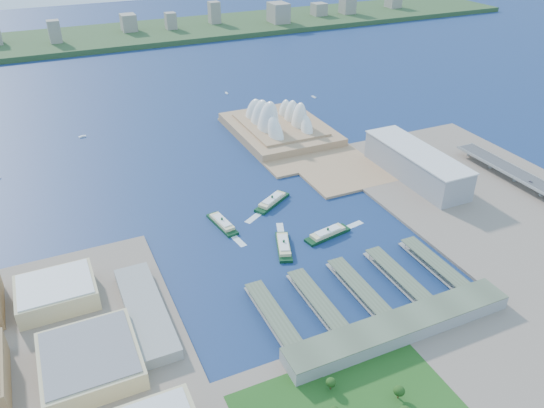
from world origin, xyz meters
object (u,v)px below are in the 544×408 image
toaster_building (416,164)px  ferry_d (328,232)px  ferry_b (272,200)px  car_c (531,182)px  ferry_a (222,222)px  ferry_c (284,244)px  opera_house (280,113)px

toaster_building → ferry_d: bearing=-157.7°
ferry_b → car_c: (286.29, -103.96, 10.42)m
ferry_a → ferry_d: 113.02m
ferry_c → ferry_d: ferry_d is taller
ferry_b → ferry_d: bearing=-15.9°
opera_house → car_c: size_ratio=41.03×
ferry_a → ferry_c: 77.62m
toaster_building → car_c: 132.30m
toaster_building → ferry_a: toaster_building is taller
toaster_building → ferry_c: bearing=-162.5°
ferry_b → car_c: 304.76m
opera_house → ferry_d: (-70.82, -266.07, -27.06)m
car_c → ferry_a: bearing=-13.4°
opera_house → ferry_d: bearing=-104.9°
ferry_a → ferry_d: ferry_d is taller
ferry_b → toaster_building: bearing=52.3°
ferry_b → ferry_c: bearing=-49.1°
ferry_d → car_c: car_c is taller
ferry_a → ferry_c: size_ratio=0.99×
opera_house → ferry_c: (-121.59, -266.61, -27.19)m
toaster_building → ferry_a: size_ratio=3.08×
car_c → opera_house: bearing=-56.2°
ferry_d → opera_house: bearing=-25.6°
ferry_c → toaster_building: bearing=-142.5°
toaster_building → ferry_c: 222.38m
ferry_d → car_c: (261.82, -19.24, 10.54)m
toaster_building → ferry_d: size_ratio=2.97×
ferry_a → opera_house: bearing=42.5°
ferry_b → opera_house: bearing=120.3°
ferry_d → car_c: size_ratio=11.92×
ferry_c → ferry_b: bearing=-87.1°
ferry_c → ferry_d: bearing=-159.3°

